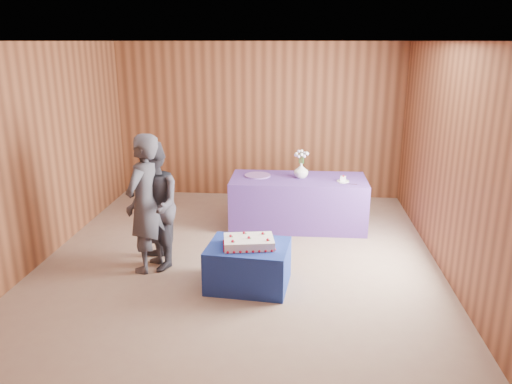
# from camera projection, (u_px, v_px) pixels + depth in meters

# --- Properties ---
(ground) EXTENTS (6.00, 6.00, 0.00)m
(ground) POSITION_uv_depth(u_px,v_px,m) (238.00, 264.00, 6.29)
(ground) COLOR #88715E
(ground) RESTS_ON ground
(room_shell) EXTENTS (5.04, 6.04, 2.72)m
(room_shell) POSITION_uv_depth(u_px,v_px,m) (237.00, 122.00, 5.76)
(room_shell) COLOR brown
(room_shell) RESTS_ON ground
(cake_table) EXTENTS (0.96, 0.78, 0.50)m
(cake_table) POSITION_uv_depth(u_px,v_px,m) (248.00, 265.00, 5.68)
(cake_table) COLOR navy
(cake_table) RESTS_ON ground
(serving_table) EXTENTS (2.01, 0.92, 0.75)m
(serving_table) POSITION_uv_depth(u_px,v_px,m) (298.00, 202.00, 7.50)
(serving_table) COLOR #4E3086
(serving_table) RESTS_ON ground
(sheet_cake) EXTENTS (0.63, 0.48, 0.13)m
(sheet_cake) POSITION_uv_depth(u_px,v_px,m) (249.00, 242.00, 5.56)
(sheet_cake) COLOR silver
(sheet_cake) RESTS_ON cake_table
(vase) EXTENTS (0.22, 0.22, 0.22)m
(vase) POSITION_uv_depth(u_px,v_px,m) (301.00, 171.00, 7.38)
(vase) COLOR silver
(vase) RESTS_ON serving_table
(flower_spray) EXTENTS (0.22, 0.22, 0.16)m
(flower_spray) POSITION_uv_depth(u_px,v_px,m) (302.00, 154.00, 7.31)
(flower_spray) COLOR #2B6D2D
(flower_spray) RESTS_ON vase
(platter) EXTENTS (0.47, 0.47, 0.02)m
(platter) POSITION_uv_depth(u_px,v_px,m) (258.00, 175.00, 7.50)
(platter) COLOR #7A51A3
(platter) RESTS_ON serving_table
(plate) EXTENTS (0.22, 0.22, 0.01)m
(plate) POSITION_uv_depth(u_px,v_px,m) (343.00, 181.00, 7.21)
(plate) COLOR silver
(plate) RESTS_ON serving_table
(cake_slice) EXTENTS (0.09, 0.08, 0.09)m
(cake_slice) POSITION_uv_depth(u_px,v_px,m) (343.00, 178.00, 7.20)
(cake_slice) COLOR silver
(cake_slice) RESTS_ON plate
(knife) EXTENTS (0.26, 0.07, 0.00)m
(knife) POSITION_uv_depth(u_px,v_px,m) (348.00, 184.00, 7.08)
(knife) COLOR #B6B6BA
(knife) RESTS_ON serving_table
(guest_left) EXTENTS (0.55, 0.70, 1.69)m
(guest_left) POSITION_uv_depth(u_px,v_px,m) (145.00, 204.00, 5.94)
(guest_left) COLOR #3B3B46
(guest_left) RESTS_ON ground
(guest_right) EXTENTS (0.91, 0.97, 1.58)m
(guest_right) POSITION_uv_depth(u_px,v_px,m) (153.00, 206.00, 6.02)
(guest_right) COLOR #373641
(guest_right) RESTS_ON ground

